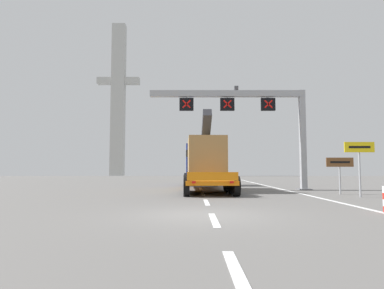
# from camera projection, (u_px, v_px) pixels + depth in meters

# --- Properties ---
(ground) EXTENTS (112.00, 112.00, 0.00)m
(ground) POSITION_uv_depth(u_px,v_px,m) (202.00, 215.00, 10.58)
(ground) COLOR slate
(lane_markings) EXTENTS (0.20, 42.16, 0.01)m
(lane_markings) POSITION_uv_depth(u_px,v_px,m) (201.00, 189.00, 24.32)
(lane_markings) COLOR silver
(lane_markings) RESTS_ON ground
(edge_line_right) EXTENTS (0.20, 63.00, 0.01)m
(edge_line_right) POSITION_uv_depth(u_px,v_px,m) (286.00, 190.00, 22.54)
(edge_line_right) COLOR silver
(edge_line_right) RESTS_ON ground
(overhead_lane_gantry) EXTENTS (11.41, 0.90, 7.44)m
(overhead_lane_gantry) POSITION_uv_depth(u_px,v_px,m) (250.00, 110.00, 23.48)
(overhead_lane_gantry) COLOR #9EA0A5
(overhead_lane_gantry) RESTS_ON ground
(heavy_haul_truck_orange) EXTENTS (3.31, 14.12, 5.30)m
(heavy_haul_truck_orange) POSITION_uv_depth(u_px,v_px,m) (203.00, 162.00, 25.05)
(heavy_haul_truck_orange) COLOR orange
(heavy_haul_truck_orange) RESTS_ON ground
(exit_sign_yellow) EXTENTS (1.59, 0.15, 2.91)m
(exit_sign_yellow) POSITION_uv_depth(u_px,v_px,m) (359.00, 155.00, 17.26)
(exit_sign_yellow) COLOR #9EA0A5
(exit_sign_yellow) RESTS_ON ground
(tourist_info_sign_brown) EXTENTS (1.59, 0.15, 2.14)m
(tourist_info_sign_brown) POSITION_uv_depth(u_px,v_px,m) (340.00, 166.00, 19.11)
(tourist_info_sign_brown) COLOR #9EA0A5
(tourist_info_sign_brown) RESTS_ON ground
(bridge_pylon_distant) EXTENTS (9.00, 2.00, 32.64)m
(bridge_pylon_distant) POSITION_uv_depth(u_px,v_px,m) (118.00, 97.00, 69.67)
(bridge_pylon_distant) COLOR #B7B7B2
(bridge_pylon_distant) RESTS_ON ground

